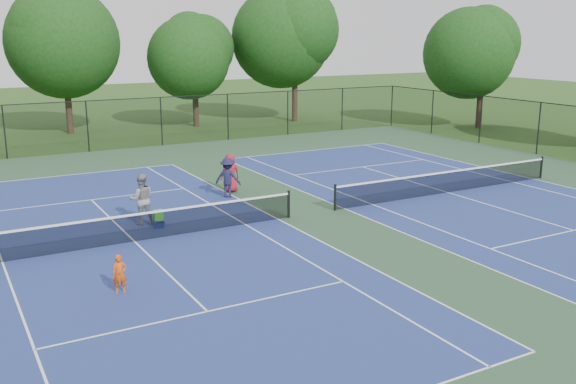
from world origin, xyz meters
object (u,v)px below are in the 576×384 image
tree_back_b (63,37)px  tree_side_e (484,48)px  instructor (142,199)px  bystander_b (228,178)px  tree_back_d (295,33)px  child_player (120,274)px  tree_back_c (194,52)px  bystander_c (230,173)px  ball_hopper (158,215)px  ball_crate (159,224)px

tree_back_b → tree_side_e: (27.00, -12.00, -0.79)m
instructor → bystander_b: size_ratio=1.11×
tree_back_d → child_player: (-21.57, -28.08, -6.29)m
tree_back_c → bystander_c: bearing=-107.3°
bystander_c → child_player: bearing=53.6°
instructor → ball_hopper: instructor is taller
tree_back_b → bystander_c: 22.11m
bystander_b → tree_back_c: bearing=-68.0°
bystander_b → tree_back_d: bearing=-86.6°
tree_back_c → tree_side_e: bearing=-31.4°
child_player → bystander_b: bystander_b is taller
tree_back_c → child_player: tree_back_c is taller
tree_back_d → instructor: 29.80m
tree_back_d → instructor: bearing=-130.9°
tree_back_b → ball_crate: bearing=-94.1°
tree_back_b → bystander_b: tree_back_b is taller
bystander_b → bystander_c: bystander_c is taller
tree_side_e → ball_hopper: tree_side_e is taller
child_player → ball_hopper: size_ratio=2.90×
instructor → ball_crate: size_ratio=5.52×
tree_back_c → child_player: (-13.57, -29.08, -4.95)m
tree_back_d → tree_back_c: bearing=172.9°
tree_back_b → bystander_b: 22.83m
tree_side_e → instructor: size_ratio=4.69×
tree_back_c → tree_back_d: size_ratio=0.81×
child_player → ball_crate: size_ratio=3.11×
ball_crate → child_player: bearing=-118.0°
tree_back_d → bystander_b: 25.55m
tree_back_b → tree_side_e: 29.56m
child_player → bystander_c: (7.28, 8.90, 0.33)m
tree_side_e → instructor: bearing=-157.5°
tree_back_d → bystander_b: tree_back_d is taller
tree_back_d → ball_crate: 30.29m
ball_hopper → ball_crate: bearing=0.0°
tree_back_c → tree_side_e: 21.10m
tree_side_e → bystander_b: 27.15m
child_player → tree_back_d: bearing=65.4°
tree_back_c → ball_hopper: size_ratio=22.78×
tree_back_d → tree_side_e: size_ratio=1.17×
ball_hopper → tree_back_d: bearing=50.6°
bystander_b → ball_crate: bystander_b is taller
tree_back_b → child_player: 31.02m
tree_back_c → instructor: (-11.13, -23.08, -4.53)m
tree_side_e → bystander_b: size_ratio=5.20×
tree_back_d → tree_back_b: bearing=173.3°
tree_side_e → instructor: 31.91m
tree_back_b → ball_crate: tree_back_b is taller
instructor → bystander_c: (4.84, 2.90, -0.09)m
child_player → bystander_b: bearing=62.9°
tree_back_b → tree_back_c: 9.12m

